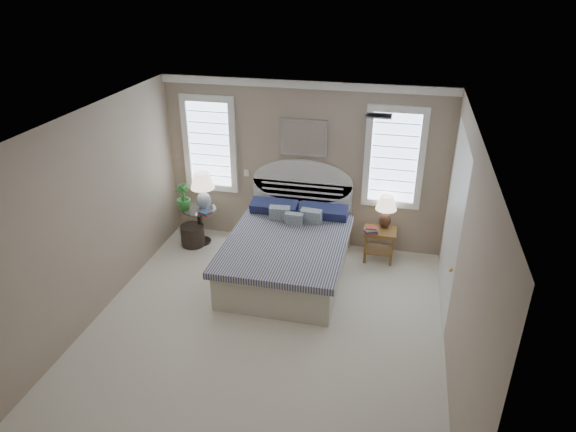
# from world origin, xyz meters

# --- Properties ---
(floor) EXTENTS (4.50, 5.00, 0.01)m
(floor) POSITION_xyz_m (0.00, 0.00, 0.00)
(floor) COLOR silver
(floor) RESTS_ON ground
(ceiling) EXTENTS (4.50, 5.00, 0.01)m
(ceiling) POSITION_xyz_m (0.00, 0.00, 2.70)
(ceiling) COLOR white
(ceiling) RESTS_ON wall_back
(wall_back) EXTENTS (4.50, 0.02, 2.70)m
(wall_back) POSITION_xyz_m (0.00, 2.50, 1.35)
(wall_back) COLOR tan
(wall_back) RESTS_ON floor
(wall_left) EXTENTS (0.02, 5.00, 2.70)m
(wall_left) POSITION_xyz_m (-2.25, 0.00, 1.35)
(wall_left) COLOR tan
(wall_left) RESTS_ON floor
(wall_right) EXTENTS (0.02, 5.00, 2.70)m
(wall_right) POSITION_xyz_m (2.25, 0.00, 1.35)
(wall_right) COLOR tan
(wall_right) RESTS_ON floor
(crown_molding) EXTENTS (4.50, 0.08, 0.12)m
(crown_molding) POSITION_xyz_m (0.00, 2.46, 2.64)
(crown_molding) COLOR white
(crown_molding) RESTS_ON wall_back
(hvac_vent) EXTENTS (0.30, 0.20, 0.02)m
(hvac_vent) POSITION_xyz_m (1.20, 0.80, 2.68)
(hvac_vent) COLOR #B2B2B2
(hvac_vent) RESTS_ON ceiling
(switch_plate) EXTENTS (0.08, 0.01, 0.12)m
(switch_plate) POSITION_xyz_m (-0.95, 2.48, 1.15)
(switch_plate) COLOR white
(switch_plate) RESTS_ON wall_back
(window_left) EXTENTS (0.90, 0.06, 1.60)m
(window_left) POSITION_xyz_m (-1.55, 2.48, 1.60)
(window_left) COLOR #C9E1FF
(window_left) RESTS_ON wall_back
(window_right) EXTENTS (0.90, 0.06, 1.60)m
(window_right) POSITION_xyz_m (1.40, 2.48, 1.60)
(window_right) COLOR #C9E1FF
(window_right) RESTS_ON wall_back
(painting) EXTENTS (0.74, 0.04, 0.58)m
(painting) POSITION_xyz_m (0.00, 2.46, 1.82)
(painting) COLOR silver
(painting) RESTS_ON wall_back
(closet_door) EXTENTS (0.02, 1.80, 2.40)m
(closet_door) POSITION_xyz_m (2.23, 1.20, 1.20)
(closet_door) COLOR silver
(closet_door) RESTS_ON floor
(bed) EXTENTS (1.72, 2.28, 1.47)m
(bed) POSITION_xyz_m (0.00, 1.46, 0.39)
(bed) COLOR silver
(bed) RESTS_ON floor
(side_table_left) EXTENTS (0.56, 0.56, 0.63)m
(side_table_left) POSITION_xyz_m (-1.65, 2.05, 0.39)
(side_table_left) COLOR black
(side_table_left) RESTS_ON floor
(nightstand_right) EXTENTS (0.50, 0.40, 0.53)m
(nightstand_right) POSITION_xyz_m (1.30, 2.15, 0.39)
(nightstand_right) COLOR brown
(nightstand_right) RESTS_ON floor
(floor_pot) EXTENTS (0.48, 0.48, 0.35)m
(floor_pot) POSITION_xyz_m (-1.75, 1.93, 0.18)
(floor_pot) COLOR black
(floor_pot) RESTS_ON floor
(lamp_left) EXTENTS (0.39, 0.39, 0.63)m
(lamp_left) POSITION_xyz_m (-1.56, 2.07, 1.01)
(lamp_left) COLOR silver
(lamp_left) RESTS_ON side_table_left
(lamp_right) EXTENTS (0.35, 0.35, 0.53)m
(lamp_right) POSITION_xyz_m (1.35, 2.27, 0.85)
(lamp_right) COLOR black
(lamp_right) RESTS_ON nightstand_right
(potted_plant) EXTENTS (0.26, 0.26, 0.43)m
(potted_plant) POSITION_xyz_m (-1.87, 1.97, 0.84)
(potted_plant) COLOR #417D32
(potted_plant) RESTS_ON side_table_left
(books_left) EXTENTS (0.23, 0.19, 0.05)m
(books_left) POSITION_xyz_m (-1.47, 1.86, 0.66)
(books_left) COLOR maroon
(books_left) RESTS_ON side_table_left
(books_right) EXTENTS (0.23, 0.20, 0.11)m
(books_right) POSITION_xyz_m (1.16, 2.00, 0.58)
(books_right) COLOR maroon
(books_right) RESTS_ON nightstand_right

